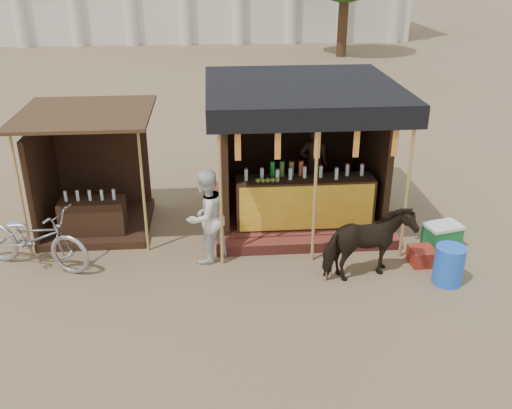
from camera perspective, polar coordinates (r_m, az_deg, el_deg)
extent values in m
plane|color=#846B4C|center=(8.86, 0.85, -10.79)|extent=(120.00, 120.00, 0.00)
cube|color=brown|center=(11.94, 4.05, -0.42)|extent=(3.40, 2.80, 0.22)
cube|color=brown|center=(10.58, 5.27, -3.98)|extent=(3.40, 0.35, 0.20)
cube|color=#321E12|center=(10.85, 4.87, 0.29)|extent=(2.60, 0.55, 0.95)
cube|color=orange|center=(10.59, 5.11, -0.34)|extent=(2.50, 0.02, 0.88)
cube|color=#321E12|center=(12.62, 3.40, 7.58)|extent=(3.00, 0.12, 2.50)
cube|color=#321E12|center=(11.31, -3.32, 5.59)|extent=(0.12, 2.50, 2.50)
cube|color=#321E12|center=(11.76, 11.53, 5.86)|extent=(0.12, 2.50, 2.50)
cube|color=black|center=(10.91, 4.62, 11.83)|extent=(3.60, 3.60, 0.06)
cube|color=black|center=(9.25, 6.29, 8.33)|extent=(3.60, 0.06, 0.36)
cylinder|color=tan|center=(9.52, -3.58, 1.26)|extent=(0.06, 0.06, 2.75)
cylinder|color=tan|center=(9.67, 5.94, 1.56)|extent=(0.06, 0.06, 2.75)
cylinder|color=tan|center=(10.08, 14.93, 1.80)|extent=(0.06, 0.06, 2.75)
cube|color=red|center=(9.24, -1.84, 6.04)|extent=(0.10, 0.02, 0.55)
cube|color=red|center=(9.29, 2.19, 6.14)|extent=(0.10, 0.02, 0.55)
cube|color=red|center=(9.39, 6.16, 6.21)|extent=(0.10, 0.02, 0.55)
cube|color=red|center=(9.53, 10.03, 6.25)|extent=(0.10, 0.02, 0.55)
cube|color=red|center=(9.71, 13.77, 6.26)|extent=(0.10, 0.02, 0.55)
imported|color=black|center=(11.73, 5.78, 3.97)|extent=(0.64, 0.47, 1.64)
cube|color=#321E12|center=(11.79, -15.36, -1.83)|extent=(2.00, 2.00, 0.15)
cube|color=#321E12|center=(12.28, -15.13, 4.22)|extent=(1.90, 0.10, 2.10)
cube|color=#321E12|center=(11.63, -20.48, 2.37)|extent=(0.10, 1.90, 2.10)
cube|color=#472D19|center=(10.91, -16.76, 8.73)|extent=(2.40, 2.40, 0.06)
cylinder|color=tan|center=(10.69, -22.46, 0.86)|extent=(0.05, 0.05, 2.35)
cylinder|color=tan|center=(10.23, -11.21, 1.29)|extent=(0.05, 0.05, 2.35)
cube|color=#321E12|center=(11.21, -15.95, -1.46)|extent=(1.20, 0.50, 0.80)
imported|color=black|center=(9.58, 11.14, -3.97)|extent=(1.62, 1.07, 1.26)
imported|color=#A0A1A8|center=(10.49, -21.40, -3.10)|extent=(2.27, 1.49, 1.13)
imported|color=silver|center=(9.89, -5.05, -1.21)|extent=(1.04, 1.04, 1.70)
cylinder|color=blue|center=(9.94, 18.73, -5.76)|extent=(0.54, 0.54, 0.66)
cube|color=maroon|center=(10.47, 16.24, -4.97)|extent=(0.42, 0.46, 0.29)
cube|color=#186E31|center=(11.11, 18.10, -3.12)|extent=(0.70, 0.56, 0.40)
cube|color=white|center=(11.02, 18.25, -2.06)|extent=(0.73, 0.58, 0.06)
cylinder|color=silver|center=(35.30, -22.61, 17.25)|extent=(0.70, 0.70, 3.60)
cylinder|color=silver|center=(34.55, -17.65, 17.81)|extent=(0.70, 0.70, 3.60)
cylinder|color=silver|center=(34.04, -12.47, 18.26)|extent=(0.70, 0.70, 3.60)
cylinder|color=silver|center=(33.80, -7.16, 18.58)|extent=(0.70, 0.70, 3.60)
cylinder|color=silver|center=(33.82, -1.79, 18.75)|extent=(0.70, 0.70, 3.60)
cylinder|color=silver|center=(34.10, 3.53, 18.76)|extent=(0.70, 0.70, 3.60)
cylinder|color=silver|center=(34.64, 8.72, 18.63)|extent=(0.70, 0.70, 3.60)
cylinder|color=silver|center=(35.43, 13.71, 18.37)|extent=(0.70, 0.70, 3.60)
cylinder|color=#382314|center=(30.13, 8.71, 18.19)|extent=(0.50, 0.50, 4.00)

